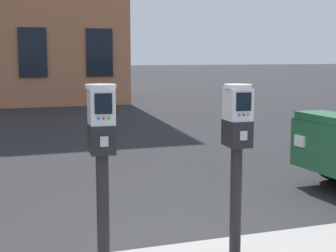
{
  "coord_description": "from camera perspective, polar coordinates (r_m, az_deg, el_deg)",
  "views": [
    {
      "loc": [
        -1.52,
        -3.65,
        1.71
      ],
      "look_at": [
        -0.26,
        -0.05,
        1.18
      ],
      "focal_mm": 54.6,
      "sensor_mm": 36.0,
      "label": 1
    }
  ],
  "objects": [
    {
      "name": "parking_meter_near_kerb",
      "position": [
        3.63,
        -7.4,
        -2.07
      ],
      "size": [
        0.23,
        0.26,
        1.37
      ],
      "rotation": [
        0.0,
        0.0,
        -1.64
      ],
      "color": "black",
      "rests_on": "sidewalk_slab"
    },
    {
      "name": "parking_meter_twin_adjacent",
      "position": [
        3.99,
        7.7,
        -1.39
      ],
      "size": [
        0.23,
        0.26,
        1.35
      ],
      "rotation": [
        0.0,
        0.0,
        -1.64
      ],
      "color": "black",
      "rests_on": "sidewalk_slab"
    }
  ]
}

